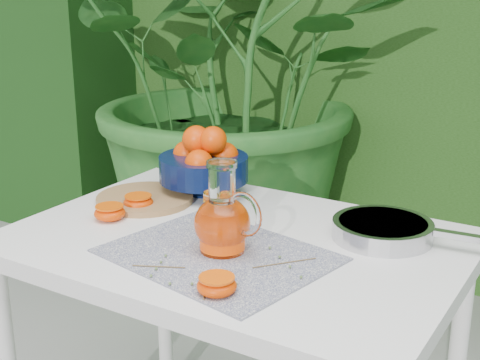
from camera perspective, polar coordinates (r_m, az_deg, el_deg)
The scene contains 10 objects.
potted_plant_left at distance 2.85m, azimuth 0.40°, elevation 9.20°, with size 1.84×1.84×1.84m, color #216022.
white_table at distance 1.54m, azimuth -0.39°, elevation -7.70°, with size 1.00×0.70×0.75m.
placemat at distance 1.42m, azimuth -1.87°, elevation -6.39°, with size 0.45×0.35×0.00m, color #0B1140.
cutting_board at distance 1.75m, azimuth -8.12°, elevation -1.59°, with size 0.25×0.25×0.02m, color olive.
fruit_bowl at distance 1.78m, azimuth -3.09°, elevation 1.50°, with size 0.31×0.31×0.19m.
juice_pitcher at distance 1.41m, azimuth -1.46°, elevation -3.51°, with size 0.18×0.14×0.20m.
juice_tumbler at distance 1.53m, azimuth -1.99°, elevation -2.75°, with size 0.06×0.06×0.09m.
saute_pan at distance 1.53m, azimuth 12.19°, elevation -4.12°, with size 0.40×0.24×0.04m.
orange_halves at distance 1.53m, azimuth -7.73°, elevation -4.12°, with size 0.53×0.38×0.04m.
thyme_sprigs at distance 1.34m, azimuth -1.82°, elevation -7.71°, with size 0.32×0.27×0.01m.
Camera 1 is at (0.70, -1.12, 1.32)m, focal length 50.00 mm.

